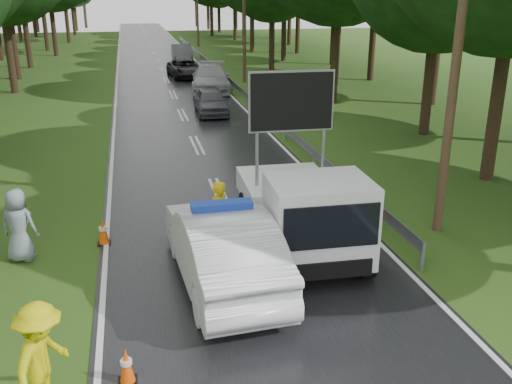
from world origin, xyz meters
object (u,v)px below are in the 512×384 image
object	(u,v)px
officer	(218,217)
civilian	(276,241)
queue_car_third	(185,69)
queue_car_fourth	(182,53)
police_sedan	(223,246)
queue_car_second	(211,78)
work_truck	(303,209)
queue_car_first	(211,101)
barrier	(287,232)

from	to	relation	value
officer	civilian	size ratio (longest dim) A/B	1.08
queue_car_third	queue_car_fourth	world-z (taller)	queue_car_fourth
police_sedan	queue_car_second	distance (m)	24.70
officer	queue_car_fourth	world-z (taller)	officer
civilian	queue_car_fourth	world-z (taller)	civilian
work_truck	queue_car_third	distance (m)	29.43
queue_car_third	officer	bearing A→B (deg)	-99.40
officer	queue_car_second	distance (m)	23.11
queue_car_first	queue_car_second	bearing A→B (deg)	83.84
work_truck	queue_car_first	size ratio (longest dim) A/B	1.37
queue_car_third	barrier	bearing A→B (deg)	-96.48
queue_car_second	queue_car_fourth	bearing A→B (deg)	98.96
work_truck	barrier	bearing A→B (deg)	-135.37
police_sedan	work_truck	size ratio (longest dim) A/B	1.00
barrier	officer	bearing A→B (deg)	156.18
work_truck	queue_car_fourth	xyz separation A→B (m)	(0.75, 38.42, -0.36)
queue_car_first	queue_car_third	bearing A→B (deg)	91.86
police_sedan	queue_car_third	size ratio (longest dim) A/B	1.15
queue_car_fourth	work_truck	bearing A→B (deg)	-89.61
work_truck	queue_car_first	world-z (taller)	work_truck
queue_car_first	queue_car_fourth	bearing A→B (deg)	90.30
barrier	queue_car_first	xyz separation A→B (m)	(0.66, 17.03, -0.12)
officer	queue_car_fourth	xyz separation A→B (m)	(2.71, 37.90, -0.13)
queue_car_fourth	barrier	bearing A→B (deg)	-90.35
queue_car_first	queue_car_second	size ratio (longest dim) A/B	0.69
barrier	queue_car_first	world-z (taller)	queue_car_first
civilian	queue_car_third	bearing A→B (deg)	58.43
civilian	queue_car_fourth	bearing A→B (deg)	58.02
work_truck	queue_car_fourth	size ratio (longest dim) A/B	1.13
police_sedan	queue_car_fourth	size ratio (longest dim) A/B	1.14
barrier	queue_car_third	xyz separation A→B (m)	(0.66, 29.90, -0.14)
civilian	queue_car_second	bearing A→B (deg)	55.67
officer	queue_car_third	distance (m)	28.98
barrier	civilian	size ratio (longest dim) A/B	1.48
work_truck	queue_car_fourth	bearing A→B (deg)	90.59
barrier	civilian	bearing A→B (deg)	-117.88
barrier	queue_car_second	size ratio (longest dim) A/B	0.44
police_sedan	civilian	distance (m)	1.20
officer	queue_car_fourth	bearing A→B (deg)	-134.39
queue_car_third	queue_car_first	bearing A→B (deg)	-95.21
work_truck	barrier	distance (m)	0.78
police_sedan	queue_car_fourth	xyz separation A→B (m)	(2.86, 39.49, -0.09)
work_truck	civilian	bearing A→B (deg)	-131.31
barrier	work_truck	bearing A→B (deg)	53.64
civilian	queue_car_first	bearing A→B (deg)	56.96
police_sedan	civilian	xyz separation A→B (m)	(1.20, 0.09, -0.03)
work_truck	police_sedan	bearing A→B (deg)	-151.48
work_truck	queue_car_first	bearing A→B (deg)	91.18
queue_car_first	civilian	bearing A→B (deg)	-91.60
queue_car_second	queue_car_fourth	size ratio (longest dim) A/B	1.20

